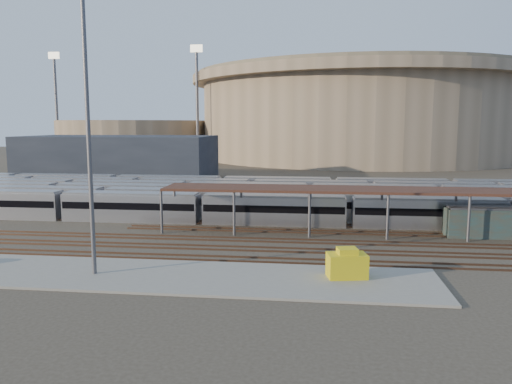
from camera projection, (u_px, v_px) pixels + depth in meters
The scene contains 14 objects.
ground at pixel (227, 238), 56.07m from camera, with size 420.00×420.00×0.00m, color #383026.
apron at pixel (137, 275), 41.92m from camera, with size 50.00×9.00×0.20m, color gray.
subway_trains at pixel (234, 198), 74.30m from camera, with size 130.54×23.90×3.60m.
inspection_shed at pixel (424, 192), 56.66m from camera, with size 60.30×6.00×5.30m.
empty_tracks at pixel (219, 248), 51.14m from camera, with size 170.00×9.62×0.18m.
stadium at pixel (358, 114), 188.48m from camera, with size 124.00×124.00×32.50m.
secondary_arena at pixel (133, 139), 190.25m from camera, with size 56.00×56.00×14.00m, color gray.
service_building at pixel (119, 158), 113.74m from camera, with size 42.00×20.00×10.00m, color #1E232D.
floodlight_0 at pixel (197, 100), 165.10m from camera, with size 4.00×1.00×38.40m.
floodlight_1 at pixel (56, 102), 181.61m from camera, with size 4.00×1.00×38.40m.
floodlight_3 at pixel (271, 105), 211.83m from camera, with size 4.00×1.00×38.40m.
teal_boxcar at pixel (509, 223), 55.96m from camera, with size 13.90×2.69×3.24m, color #1D4349.
yard_light_pole at pixel (88, 134), 40.40m from camera, with size 0.80×0.36×23.14m.
yellow_equipment at pixel (347, 266), 40.81m from camera, with size 3.15×1.97×1.97m, color gold.
Camera 1 is at (9.94, -54.05, 12.67)m, focal length 35.00 mm.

